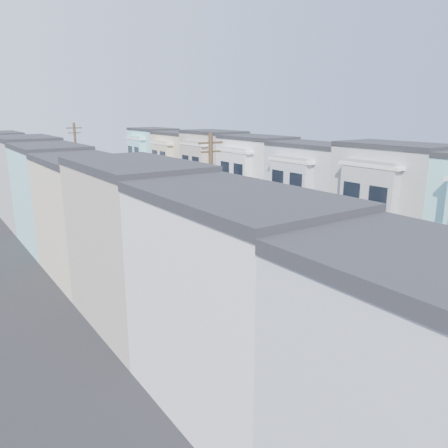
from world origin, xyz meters
name	(u,v)px	position (x,y,z in m)	size (l,w,h in m)	color
ground	(307,286)	(0.00, 0.00, 0.00)	(160.00, 160.00, 0.00)	black
road_slab	(192,235)	(0.00, 15.00, 0.01)	(12.00, 70.00, 0.02)	black
curb_left	(132,245)	(-6.05, 15.00, 0.07)	(0.30, 70.00, 0.15)	gray
curb_right	(243,225)	(6.05, 15.00, 0.07)	(0.30, 70.00, 0.15)	gray
sidewalk_left	(117,248)	(-7.35, 15.00, 0.07)	(2.60, 70.00, 0.15)	gray
sidewalk_right	(253,223)	(7.35, 15.00, 0.07)	(2.60, 70.00, 0.15)	gray
centerline	(192,235)	(0.00, 15.00, 0.00)	(0.12, 70.00, 0.01)	gold
townhouse_row_left	(72,257)	(-11.15, 15.00, 0.00)	(5.00, 70.00, 8.50)	#B1B6BC
townhouse_row_right	(280,219)	(11.15, 15.00, 0.00)	(5.00, 70.00, 8.50)	#B1B6BC
tree_b	(278,236)	(-6.30, -3.89, 5.50)	(4.70, 4.70, 7.88)	black
tree_c	(179,210)	(-6.30, 5.87, 4.93)	(4.70, 4.70, 7.30)	black
tree_d	(117,188)	(-6.30, 16.84, 4.82)	(4.70, 4.70, 7.19)	black
tree_e	(67,168)	(-6.30, 31.96, 5.01)	(4.70, 4.70, 7.38)	black
tree_far_r	(173,172)	(6.90, 31.32, 3.63)	(3.10, 3.10, 5.21)	black
utility_pole_near	(211,219)	(-6.30, 2.00, 5.15)	(1.60, 0.26, 10.00)	#42301E
utility_pole_far	(78,171)	(-6.30, 28.00, 5.15)	(1.60, 0.26, 10.00)	#42301E
fedex_truck	(223,224)	(1.30, 11.78, 1.55)	(2.23, 5.80, 2.78)	white
lead_sedan	(190,219)	(1.66, 18.20, 0.70)	(1.95, 4.65, 1.39)	black
parked_left_b	(393,372)	(-4.90, -9.83, 0.68)	(1.90, 4.52, 1.36)	black
parked_left_c	(229,283)	(-4.90, 2.09, 0.71)	(2.00, 4.75, 1.43)	#AEB4C4
parked_left_d	(168,250)	(-4.90, 10.53, 0.61)	(1.29, 3.65, 1.22)	#3B1205
parked_right_b	(361,265)	(4.90, -0.49, 0.65)	(2.15, 4.66, 1.29)	white
parked_right_c	(223,218)	(4.90, 16.84, 0.61)	(1.45, 3.78, 1.23)	black
parked_right_d	(174,201)	(4.90, 27.41, 0.62)	(1.74, 4.15, 1.25)	black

